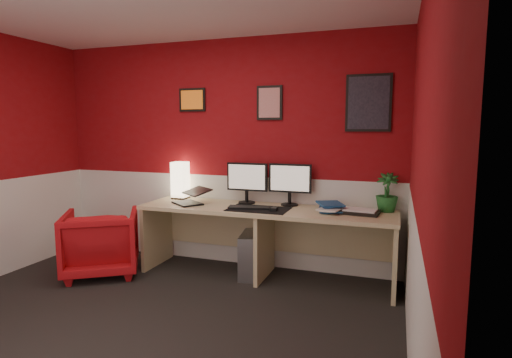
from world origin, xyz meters
name	(u,v)px	position (x,y,z in m)	size (l,w,h in m)	color
ground	(131,331)	(0.00, 0.00, 0.00)	(4.00, 3.50, 0.01)	black
wall_back	(221,153)	(0.00, 1.75, 1.25)	(4.00, 0.01, 2.50)	maroon
wall_right	(419,180)	(2.00, 0.00, 1.25)	(0.01, 3.50, 2.50)	maroon
wainscot_back	(222,219)	(0.00, 1.75, 0.50)	(4.00, 0.01, 1.00)	silver
wainscot_right	(412,305)	(2.00, 0.00, 0.50)	(0.01, 3.50, 1.00)	silver
desk	(265,243)	(0.62, 1.41, 0.36)	(2.60, 0.65, 0.73)	#CAB581
shoji_lamp	(180,181)	(-0.46, 1.62, 0.93)	(0.16, 0.16, 0.40)	#FFE5B2
laptop	(187,194)	(-0.22, 1.34, 0.84)	(0.33, 0.23, 0.22)	black
monitor_left	(247,177)	(0.36, 1.59, 1.02)	(0.45, 0.06, 0.58)	black
monitor_right	(290,178)	(0.83, 1.63, 1.02)	(0.45, 0.06, 0.58)	black
desk_mat	(259,209)	(0.59, 1.32, 0.73)	(0.60, 0.38, 0.01)	black
keyboard	(249,207)	(0.49, 1.32, 0.74)	(0.42, 0.14, 0.02)	black
mouse	(274,209)	(0.76, 1.29, 0.75)	(0.06, 0.10, 0.03)	black
book_bottom	(319,210)	(1.17, 1.43, 0.74)	(0.22, 0.29, 0.03)	navy
book_middle	(321,208)	(1.20, 1.41, 0.77)	(0.20, 0.27, 0.02)	silver
book_top	(319,205)	(1.17, 1.43, 0.79)	(0.22, 0.30, 0.03)	navy
zen_tray	(360,212)	(1.56, 1.44, 0.74)	(0.35, 0.25, 0.03)	black
potted_plant	(387,192)	(1.80, 1.62, 0.92)	(0.21, 0.21, 0.38)	#19591E
pc_tower	(251,255)	(0.48, 1.41, 0.23)	(0.20, 0.45, 0.45)	#99999E
armchair	(101,242)	(-1.04, 0.96, 0.34)	(0.72, 0.74, 0.68)	#B20E13
art_left	(192,100)	(-0.34, 1.74, 1.85)	(0.32, 0.02, 0.26)	orange
art_center	(270,103)	(0.57, 1.74, 1.80)	(0.28, 0.02, 0.36)	red
art_right	(368,103)	(1.59, 1.74, 1.78)	(0.44, 0.02, 0.56)	black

